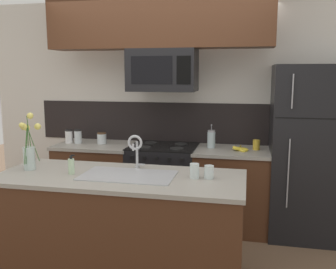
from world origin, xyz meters
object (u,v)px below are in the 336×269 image
(microwave, at_px, (163,70))
(spare_glass, at_px, (209,172))
(refrigerator, at_px, (309,152))
(flower_vase, at_px, (29,152))
(coffee_tin, at_px, (256,145))
(stove_range, at_px, (163,185))
(storage_jar_tall, at_px, (69,136))
(storage_jar_short, at_px, (102,138))
(dish_soap_bottle, at_px, (71,166))
(french_press, at_px, (211,139))
(sink_faucet, at_px, (136,147))
(drinking_glass, at_px, (194,171))
(storage_jar_medium, at_px, (78,136))
(banana_bunch, at_px, (240,149))

(microwave, distance_m, spare_glass, 1.56)
(refrigerator, height_order, flower_vase, refrigerator)
(coffee_tin, bearing_deg, stove_range, -177.23)
(storage_jar_tall, relative_size, flower_vase, 0.32)
(refrigerator, bearing_deg, microwave, -178.52)
(refrigerator, xyz_separation_m, flower_vase, (-2.49, -1.26, 0.16))
(storage_jar_short, bearing_deg, dish_soap_bottle, -78.51)
(storage_jar_tall, xyz_separation_m, storage_jar_short, (0.40, 0.04, -0.02))
(refrigerator, distance_m, french_press, 1.05)
(sink_faucet, bearing_deg, refrigerator, 33.51)
(dish_soap_bottle, distance_m, drinking_glass, 1.02)
(refrigerator, distance_m, storage_jar_medium, 2.63)
(coffee_tin, distance_m, flower_vase, 2.33)
(storage_jar_short, bearing_deg, stove_range, -2.80)
(banana_bunch, height_order, dish_soap_bottle, dish_soap_bottle)
(microwave, xyz_separation_m, storage_jar_short, (-0.76, 0.06, -0.79))
(coffee_tin, bearing_deg, spare_glass, -107.47)
(storage_jar_tall, relative_size, coffee_tin, 1.47)
(banana_bunch, distance_m, coffee_tin, 0.20)
(drinking_glass, distance_m, spare_glass, 0.12)
(microwave, bearing_deg, banana_bunch, -2.58)
(stove_range, xyz_separation_m, microwave, (0.00, -0.02, 1.31))
(storage_jar_medium, distance_m, storage_jar_short, 0.29)
(drinking_glass, bearing_deg, coffee_tin, 68.11)
(drinking_glass, bearing_deg, spare_glass, 7.91)
(flower_vase, bearing_deg, storage_jar_tall, 101.58)
(microwave, height_order, coffee_tin, microwave)
(banana_bunch, bearing_deg, stove_range, 176.04)
(storage_jar_tall, bearing_deg, coffee_tin, 1.46)
(dish_soap_bottle, relative_size, drinking_glass, 1.38)
(flower_vase, bearing_deg, dish_soap_bottle, -8.26)
(spare_glass, bearing_deg, flower_vase, -178.25)
(microwave, xyz_separation_m, dish_soap_bottle, (-0.49, -1.28, -0.79))
(refrigerator, xyz_separation_m, drinking_glass, (-1.05, -1.22, 0.06))
(refrigerator, distance_m, flower_vase, 2.79)
(microwave, bearing_deg, flower_vase, -126.78)
(stove_range, relative_size, refrigerator, 0.51)
(sink_faucet, bearing_deg, storage_jar_medium, 135.06)
(storage_jar_short, bearing_deg, refrigerator, -0.42)
(stove_range, distance_m, flower_vase, 1.65)
(microwave, height_order, flower_vase, microwave)
(drinking_glass, bearing_deg, french_press, 89.56)
(refrigerator, distance_m, banana_bunch, 0.72)
(storage_jar_medium, bearing_deg, coffee_tin, 1.43)
(refrigerator, bearing_deg, drinking_glass, -130.65)
(sink_faucet, bearing_deg, french_press, 63.32)
(storage_jar_tall, bearing_deg, storage_jar_medium, 2.08)
(microwave, relative_size, sink_faucet, 2.43)
(sink_faucet, height_order, flower_vase, flower_vase)
(stove_range, xyz_separation_m, dish_soap_bottle, (-0.49, -1.30, 0.52))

